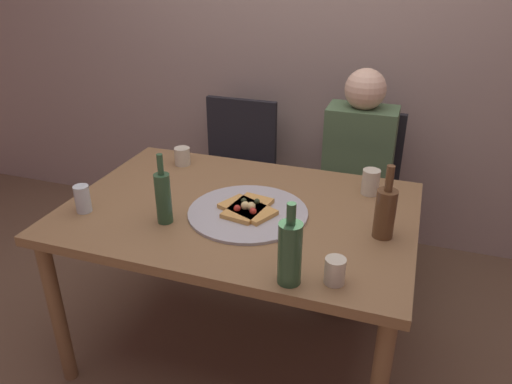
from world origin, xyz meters
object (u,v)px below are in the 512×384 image
object	(u,v)px
wine_bottle	(290,252)
chair_left	(235,166)
tumbler_far	(83,199)
chair_right	(357,183)
water_bottle	(163,197)
pizza_tray	(248,212)
beer_bottle	(385,211)
guest_in_sweater	(355,173)
pizza_slice_extra	(247,208)
wine_glass	(371,182)
short_glass	(335,271)
tumbler_near	(182,156)
pizza_slice_last	(248,209)
dining_table	(240,224)

from	to	relation	value
wine_bottle	chair_left	size ratio (longest dim) A/B	0.31
tumbler_far	chair_right	xyz separation A→B (m)	(0.96, 1.12, -0.28)
wine_bottle	water_bottle	size ratio (longest dim) A/B	1.00
tumbler_far	chair_right	bearing A→B (deg)	49.50
pizza_tray	beer_bottle	xyz separation A→B (m)	(0.53, -0.00, 0.10)
pizza_tray	guest_in_sweater	world-z (taller)	guest_in_sweater
pizza_tray	wine_bottle	world-z (taller)	wine_bottle
wine_bottle	pizza_slice_extra	bearing A→B (deg)	125.93
chair_right	pizza_tray	bearing A→B (deg)	70.79
water_bottle	wine_glass	size ratio (longest dim) A/B	2.55
short_glass	wine_bottle	bearing A→B (deg)	-162.61
chair_right	tumbler_near	bearing A→B (deg)	34.69
wine_bottle	wine_glass	bearing A→B (deg)	77.22
pizza_tray	beer_bottle	distance (m)	0.54
guest_in_sweater	wine_glass	bearing A→B (deg)	105.20
tumbler_near	chair_right	world-z (taller)	chair_right
short_glass	guest_in_sweater	xyz separation A→B (m)	(-0.09, 1.11, -0.14)
wine_glass	tumbler_near	bearing A→B (deg)	178.17
pizza_slice_last	pizza_slice_extra	world-z (taller)	same
tumbler_near	short_glass	world-z (taller)	short_glass
pizza_slice_extra	wine_bottle	distance (m)	0.48
beer_bottle	chair_left	size ratio (longest dim) A/B	0.31
pizza_tray	chair_right	distance (m)	1.01
wine_glass	water_bottle	bearing A→B (deg)	-144.95
pizza_slice_last	wine_bottle	bearing A→B (deg)	-53.94
beer_bottle	tumbler_near	world-z (taller)	beer_bottle
tumbler_far	pizza_slice_last	bearing A→B (deg)	16.79
dining_table	water_bottle	distance (m)	0.36
pizza_slice_last	wine_glass	xyz separation A→B (m)	(0.44, 0.35, 0.03)
guest_in_sweater	pizza_slice_extra	bearing A→B (deg)	67.00
tumbler_far	wine_glass	xyz separation A→B (m)	(1.07, 0.54, -0.00)
dining_table	wine_glass	world-z (taller)	wine_glass
chair_left	pizza_slice_last	bearing A→B (deg)	114.27
chair_right	pizza_slice_extra	bearing A→B (deg)	70.48
dining_table	beer_bottle	size ratio (longest dim) A/B	5.01
pizza_slice_extra	chair_right	world-z (taller)	chair_right
chair_left	guest_in_sweater	world-z (taller)	guest_in_sweater
chair_right	wine_bottle	bearing A→B (deg)	87.94
water_bottle	chair_right	world-z (taller)	water_bottle
wine_bottle	tumbler_near	xyz separation A→B (m)	(-0.75, 0.75, -0.07)
pizza_slice_last	beer_bottle	bearing A→B (deg)	0.37
pizza_tray	beer_bottle	bearing A→B (deg)	-0.02
wine_bottle	water_bottle	bearing A→B (deg)	158.86
wine_bottle	tumbler_far	size ratio (longest dim) A/B	2.50
dining_table	wine_bottle	distance (m)	0.56
pizza_slice_last	short_glass	distance (m)	0.53
pizza_slice_extra	pizza_tray	bearing A→B (deg)	-53.18
pizza_tray	chair_left	distance (m)	1.04
tumbler_near	chair_right	distance (m)	1.01
pizza_slice_extra	guest_in_sweater	xyz separation A→B (m)	(0.33, 0.77, -0.12)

